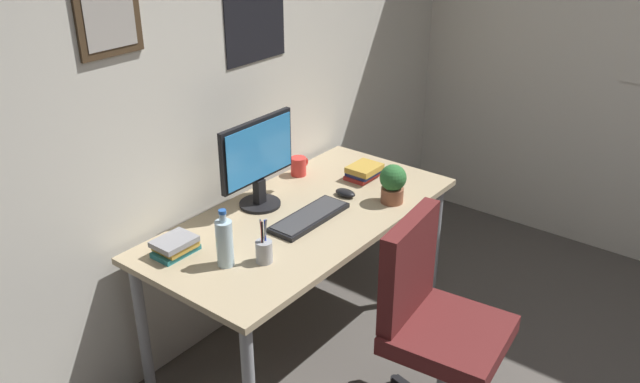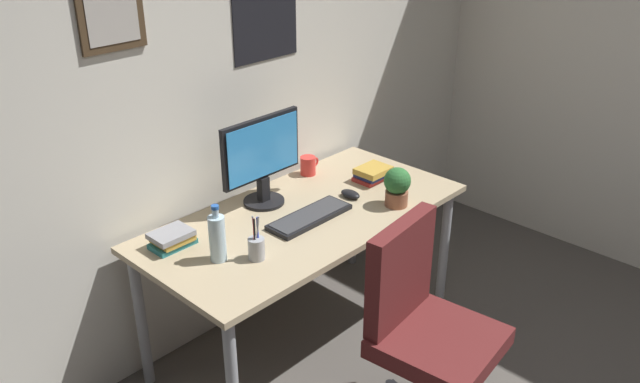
% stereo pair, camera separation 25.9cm
% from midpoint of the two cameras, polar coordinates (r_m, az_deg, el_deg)
% --- Properties ---
extents(wall_back, '(4.40, 0.10, 2.60)m').
position_cam_midpoint_polar(wall_back, '(3.05, -13.57, 8.39)').
color(wall_back, silver).
rests_on(wall_back, ground_plane).
extents(desk, '(1.59, 0.77, 0.74)m').
position_cam_midpoint_polar(desk, '(3.12, -3.84, -3.27)').
color(desk, tan).
rests_on(desk, ground_plane).
extents(office_chair, '(0.57, 0.57, 0.95)m').
position_cam_midpoint_polar(office_chair, '(2.79, 7.10, -10.72)').
color(office_chair, '#591E1E').
rests_on(office_chair, ground_plane).
extents(monitor, '(0.46, 0.20, 0.43)m').
position_cam_midpoint_polar(monitor, '(3.09, -7.85, 2.73)').
color(monitor, black).
rests_on(monitor, desk).
extents(keyboard, '(0.43, 0.15, 0.03)m').
position_cam_midpoint_polar(keyboard, '(3.03, -3.38, -2.30)').
color(keyboard, black).
rests_on(keyboard, desk).
extents(computer_mouse, '(0.06, 0.11, 0.04)m').
position_cam_midpoint_polar(computer_mouse, '(3.24, -0.06, -0.17)').
color(computer_mouse, black).
rests_on(computer_mouse, desk).
extents(water_bottle, '(0.07, 0.07, 0.25)m').
position_cam_midpoint_polar(water_bottle, '(2.69, -11.06, -4.43)').
color(water_bottle, silver).
rests_on(water_bottle, desk).
extents(coffee_mug_near, '(0.12, 0.08, 0.10)m').
position_cam_midpoint_polar(coffee_mug_near, '(3.47, -4.00, 2.18)').
color(coffee_mug_near, red).
rests_on(coffee_mug_near, desk).
extents(potted_plant, '(0.13, 0.13, 0.19)m').
position_cam_midpoint_polar(potted_plant, '(3.15, 4.02, 0.74)').
color(potted_plant, brown).
rests_on(potted_plant, desk).
extents(pen_cup, '(0.07, 0.07, 0.20)m').
position_cam_midpoint_polar(pen_cup, '(2.71, -7.64, -5.16)').
color(pen_cup, '#9EA0A5').
rests_on(pen_cup, desk).
extents(book_stack_left, '(0.21, 0.15, 0.08)m').
position_cam_midpoint_polar(book_stack_left, '(3.43, 1.73, 1.73)').
color(book_stack_left, '#B22D28').
rests_on(book_stack_left, desk).
extents(book_stack_right, '(0.18, 0.14, 0.07)m').
position_cam_midpoint_polar(book_stack_right, '(2.85, -15.07, -4.65)').
color(book_stack_right, '#26727A').
rests_on(book_stack_right, desk).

